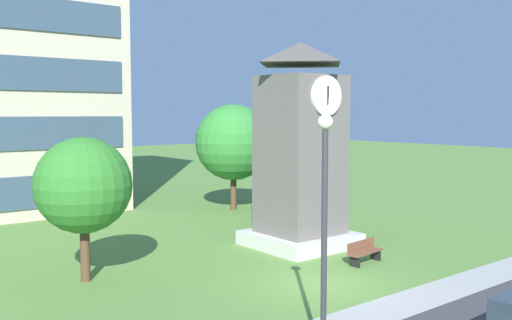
# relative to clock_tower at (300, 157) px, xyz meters

# --- Properties ---
(ground_plane) EXTENTS (160.00, 160.00, 0.00)m
(ground_plane) POSITION_rel_clock_tower_xyz_m (-3.39, -4.59, -3.94)
(ground_plane) COLOR #567F38
(kerb_strip) EXTENTS (120.00, 1.60, 0.01)m
(kerb_strip) POSITION_rel_clock_tower_xyz_m (-3.39, -7.64, -3.94)
(kerb_strip) COLOR #9E9E99
(kerb_strip) RESTS_ON ground
(clock_tower) EXTENTS (4.08, 4.08, 8.93)m
(clock_tower) POSITION_rel_clock_tower_xyz_m (0.00, 0.00, 0.00)
(clock_tower) COLOR #605B56
(clock_tower) RESTS_ON ground
(park_bench) EXTENTS (1.85, 0.70, 0.88)m
(park_bench) POSITION_rel_clock_tower_xyz_m (-0.02, -3.73, -3.48)
(park_bench) COLOR brown
(park_bench) RESTS_ON ground
(street_lamp) EXTENTS (0.36, 0.36, 5.84)m
(street_lamp) POSITION_rel_clock_tower_xyz_m (-7.51, -8.94, -0.32)
(street_lamp) COLOR #333338
(street_lamp) RESTS_ON ground
(tree_streetside) EXTENTS (4.60, 4.60, 6.43)m
(tree_streetside) POSITION_rel_clock_tower_xyz_m (3.15, 9.38, 0.18)
(tree_streetside) COLOR #513823
(tree_streetside) RESTS_ON ground
(tree_by_building) EXTENTS (3.34, 3.34, 5.06)m
(tree_by_building) POSITION_rel_clock_tower_xyz_m (-9.51, 0.73, -0.56)
(tree_by_building) COLOR #513823
(tree_by_building) RESTS_ON ground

